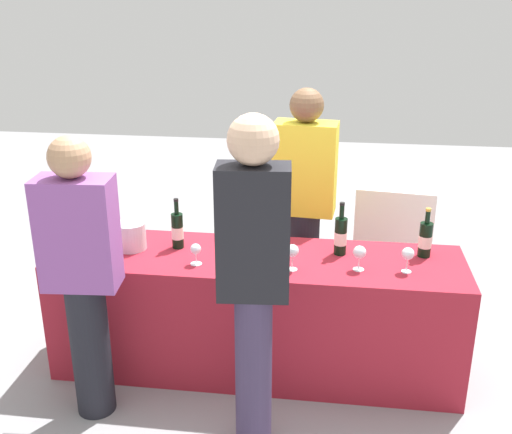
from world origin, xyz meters
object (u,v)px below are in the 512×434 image
(wine_glass_5, at_px, (408,255))
(ice_bucket, at_px, (131,236))
(guest_0, at_px, (82,272))
(wine_glass_2, at_px, (262,247))
(wine_glass_4, at_px, (360,253))
(wine_glass_1, at_px, (196,250))
(wine_glass_0, at_px, (102,242))
(wine_bottle_0, at_px, (105,226))
(wine_bottle_3, at_px, (425,239))
(wine_bottle_1, at_px, (177,230))
(wine_bottle_2, at_px, (341,236))
(guest_1, at_px, (253,273))
(wine_glass_3, at_px, (292,252))
(menu_board, at_px, (392,246))
(server_pouring, at_px, (304,201))

(wine_glass_5, bearing_deg, ice_bucket, 176.08)
(guest_0, bearing_deg, ice_bucket, 77.55)
(wine_glass_2, relative_size, wine_glass_4, 0.91)
(wine_glass_2, height_order, wine_glass_4, wine_glass_4)
(wine_glass_1, height_order, guest_0, guest_0)
(wine_glass_0, relative_size, wine_glass_4, 0.94)
(wine_bottle_0, distance_m, guest_0, 0.62)
(wine_bottle_3, relative_size, wine_glass_1, 2.38)
(wine_bottle_1, height_order, wine_glass_5, wine_bottle_1)
(wine_glass_1, bearing_deg, wine_bottle_1, 126.37)
(wine_bottle_2, distance_m, guest_1, 0.89)
(wine_bottle_2, xyz_separation_m, wine_glass_3, (-0.27, -0.26, -0.01))
(guest_1, bearing_deg, ice_bucket, 135.85)
(wine_bottle_2, height_order, wine_glass_3, wine_bottle_2)
(wine_glass_1, bearing_deg, guest_1, -52.32)
(guest_1, height_order, menu_board, guest_1)
(wine_bottle_1, relative_size, wine_glass_5, 2.14)
(wine_bottle_3, height_order, wine_glass_5, wine_bottle_3)
(ice_bucket, bearing_deg, wine_bottle_3, 3.97)
(wine_glass_5, height_order, menu_board, wine_glass_5)
(wine_bottle_1, xyz_separation_m, wine_bottle_2, (0.98, 0.03, 0.00))
(wine_glass_1, bearing_deg, wine_glass_2, 12.35)
(wine_bottle_1, xyz_separation_m, wine_glass_5, (1.36, -0.17, -0.01))
(guest_0, bearing_deg, wine_bottle_3, 15.75)
(wine_glass_4, relative_size, ice_bucket, 0.80)
(wine_glass_4, xyz_separation_m, ice_bucket, (-1.37, 0.12, -0.02))
(wine_bottle_2, xyz_separation_m, guest_0, (-1.34, -0.64, -0.02))
(wine_glass_1, bearing_deg, wine_glass_3, -0.12)
(wine_bottle_2, height_order, wine_glass_5, wine_bottle_2)
(wine_glass_2, bearing_deg, wine_glass_0, -175.71)
(wine_glass_1, relative_size, menu_board, 0.15)
(wine_glass_3, bearing_deg, menu_board, 60.54)
(wine_bottle_0, xyz_separation_m, wine_glass_0, (0.06, -0.21, -0.02))
(wine_glass_3, xyz_separation_m, server_pouring, (0.02, 0.79, 0.02))
(wine_bottle_1, xyz_separation_m, guest_0, (-0.35, -0.61, -0.01))
(wine_bottle_0, height_order, guest_1, guest_1)
(wine_bottle_0, bearing_deg, wine_glass_0, -73.98)
(wine_bottle_3, distance_m, menu_board, 1.00)
(wine_glass_4, bearing_deg, wine_bottle_2, 117.17)
(wine_bottle_2, height_order, ice_bucket, wine_bottle_2)
(wine_glass_1, bearing_deg, guest_0, -143.08)
(wine_glass_1, xyz_separation_m, guest_1, (0.41, -0.53, 0.14))
(wine_glass_1, bearing_deg, wine_bottle_3, 12.39)
(wine_bottle_0, xyz_separation_m, guest_0, (0.10, -0.61, -0.01))
(wine_bottle_0, relative_size, menu_board, 0.38)
(wine_glass_0, relative_size, guest_0, 0.09)
(wine_glass_3, relative_size, menu_board, 0.18)
(server_pouring, bearing_deg, ice_bucket, 36.36)
(wine_glass_2, xyz_separation_m, wine_glass_3, (0.18, -0.08, 0.02))
(guest_0, bearing_deg, wine_glass_1, 32.39)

